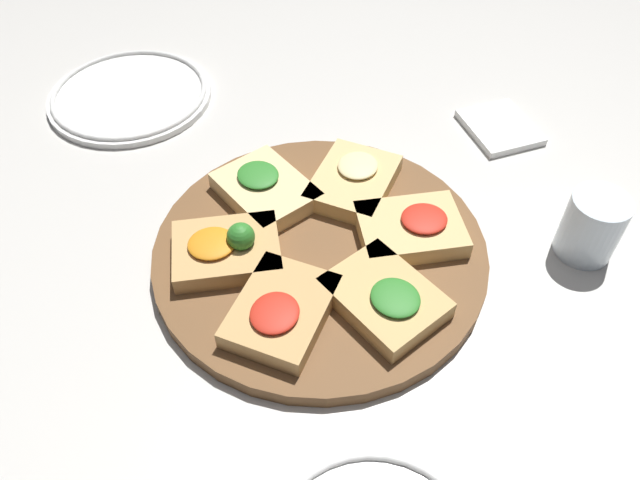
{
  "coord_description": "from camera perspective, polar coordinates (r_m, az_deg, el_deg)",
  "views": [
    {
      "loc": [
        -0.49,
        0.11,
        0.59
      ],
      "look_at": [
        0.0,
        0.0,
        0.03
      ],
      "focal_mm": 35.0,
      "sensor_mm": 36.0,
      "label": 1
    }
  ],
  "objects": [
    {
      "name": "focaccia_slice_5",
      "position": [
        0.7,
        5.98,
        -5.25
      ],
      "size": [
        0.15,
        0.14,
        0.03
      ],
      "color": "tan",
      "rests_on": "serving_board"
    },
    {
      "name": "focaccia_slice_3",
      "position": [
        0.74,
        -8.49,
        -0.8
      ],
      "size": [
        0.1,
        0.13,
        0.05
      ],
      "color": "tan",
      "rests_on": "serving_board"
    },
    {
      "name": "napkin_stack",
      "position": [
        0.99,
        16.11,
        9.85
      ],
      "size": [
        0.12,
        0.11,
        0.01
      ],
      "primitive_type": "cube",
      "rotation": [
        0.0,
        0.0,
        0.11
      ],
      "color": "white",
      "rests_on": "ground_plane"
    },
    {
      "name": "focaccia_slice_4",
      "position": [
        0.68,
        -3.59,
        -6.46
      ],
      "size": [
        0.16,
        0.15,
        0.03
      ],
      "color": "tan",
      "rests_on": "serving_board"
    },
    {
      "name": "water_glass",
      "position": [
        0.82,
        23.59,
        1.16
      ],
      "size": [
        0.07,
        0.07,
        0.09
      ],
      "primitive_type": "cylinder",
      "color": "silver",
      "rests_on": "ground_plane"
    },
    {
      "name": "plate_right",
      "position": [
        1.06,
        -16.98,
        12.61
      ],
      "size": [
        0.26,
        0.26,
        0.02
      ],
      "color": "white",
      "rests_on": "ground_plane"
    },
    {
      "name": "ground_plane",
      "position": [
        0.77,
        0.0,
        -1.55
      ],
      "size": [
        3.0,
        3.0,
        0.0
      ],
      "primitive_type": "plane",
      "color": "beige"
    },
    {
      "name": "focaccia_slice_2",
      "position": [
        0.81,
        -5.03,
        4.67
      ],
      "size": [
        0.15,
        0.14,
        0.03
      ],
      "color": "#E5C689",
      "rests_on": "serving_board"
    },
    {
      "name": "focaccia_slice_0",
      "position": [
        0.77,
        8.36,
        1.07
      ],
      "size": [
        0.1,
        0.13,
        0.03
      ],
      "color": "#DBB775",
      "rests_on": "serving_board"
    },
    {
      "name": "focaccia_slice_1",
      "position": [
        0.82,
        3.09,
        5.45
      ],
      "size": [
        0.16,
        0.15,
        0.03
      ],
      "color": "#DBB775",
      "rests_on": "serving_board"
    },
    {
      "name": "serving_board",
      "position": [
        0.77,
        0.0,
        -1.08
      ],
      "size": [
        0.41,
        0.41,
        0.02
      ],
      "primitive_type": "cylinder",
      "color": "brown",
      "rests_on": "ground_plane"
    }
  ]
}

